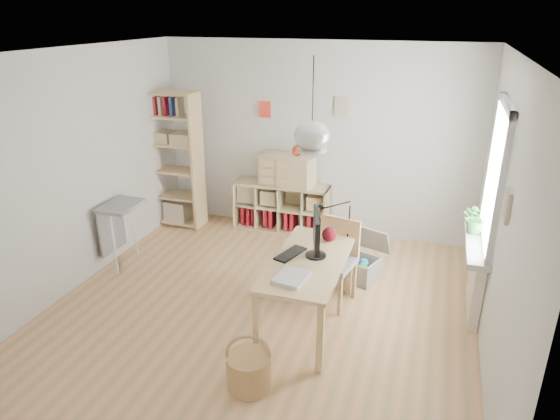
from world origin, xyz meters
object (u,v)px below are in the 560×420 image
(cube_shelf, at_px, (281,210))
(monitor, at_px, (316,233))
(storage_chest, at_px, (358,262))
(drawer_chest, at_px, (287,170))
(desk, at_px, (309,267))
(chair, at_px, (334,256))
(tall_bookshelf, at_px, (173,155))

(cube_shelf, relative_size, monitor, 2.69)
(storage_chest, height_order, drawer_chest, drawer_chest)
(desk, bearing_deg, chair, 74.75)
(chair, distance_m, monitor, 0.66)
(chair, bearing_deg, storage_chest, 86.37)
(storage_chest, bearing_deg, chair, -85.18)
(drawer_chest, bearing_deg, chair, -49.19)
(monitor, bearing_deg, tall_bookshelf, 128.37)
(chair, bearing_deg, desk, -93.28)
(cube_shelf, xyz_separation_m, chair, (1.17, -1.69, 0.24))
(chair, distance_m, drawer_chest, 2.00)
(chair, distance_m, storage_chest, 0.73)
(desk, xyz_separation_m, chair, (0.15, 0.54, -0.12))
(desk, bearing_deg, monitor, 61.12)
(monitor, distance_m, drawer_chest, 2.31)
(chair, xyz_separation_m, monitor, (-0.10, -0.45, 0.47))
(desk, distance_m, monitor, 0.37)
(storage_chest, bearing_deg, drawer_chest, 160.43)
(tall_bookshelf, bearing_deg, desk, -37.01)
(tall_bookshelf, distance_m, storage_chest, 3.14)
(storage_chest, height_order, monitor, monitor)
(tall_bookshelf, height_order, storage_chest, tall_bookshelf)
(desk, xyz_separation_m, monitor, (0.05, 0.09, 0.35))
(tall_bookshelf, height_order, chair, tall_bookshelf)
(cube_shelf, bearing_deg, drawer_chest, -20.10)
(storage_chest, xyz_separation_m, drawer_chest, (-1.23, 1.03, 0.75))
(desk, xyz_separation_m, storage_chest, (0.32, 1.16, -0.47))
(cube_shelf, height_order, chair, chair)
(desk, relative_size, chair, 1.58)
(chair, relative_size, monitor, 1.82)
(monitor, bearing_deg, drawer_chest, 98.12)
(chair, xyz_separation_m, storage_chest, (0.17, 0.62, -0.35))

